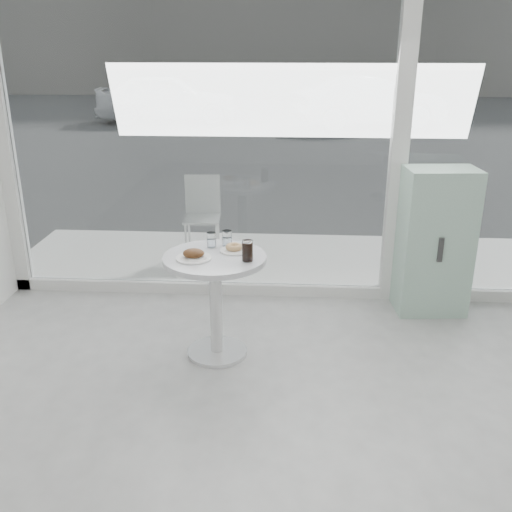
# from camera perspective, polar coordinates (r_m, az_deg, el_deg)

# --- Properties ---
(room_shell) EXTENTS (6.00, 6.00, 6.00)m
(room_shell) POSITION_cam_1_polar(r_m,az_deg,el_deg) (1.23, 2.64, 9.14)
(room_shell) COLOR white
(room_shell) RESTS_ON ground
(storefront) EXTENTS (5.00, 0.14, 3.00)m
(storefront) POSITION_cam_1_polar(r_m,az_deg,el_deg) (4.79, 4.42, 15.19)
(storefront) COLOR silver
(storefront) RESTS_ON ground
(main_table) EXTENTS (0.72, 0.72, 0.77)m
(main_table) POSITION_cam_1_polar(r_m,az_deg,el_deg) (4.03, -4.08, -2.90)
(main_table) COLOR silver
(main_table) RESTS_ON ground
(patio_deck) EXTENTS (5.60, 1.60, 0.05)m
(patio_deck) POSITION_cam_1_polar(r_m,az_deg,el_deg) (5.96, 3.20, -0.43)
(patio_deck) COLOR silver
(patio_deck) RESTS_ON ground
(street) EXTENTS (40.00, 24.00, 0.00)m
(street) POSITION_cam_1_polar(r_m,az_deg,el_deg) (17.90, 3.65, 13.54)
(street) COLOR #383838
(street) RESTS_ON ground
(mint_cabinet) EXTENTS (0.59, 0.42, 1.23)m
(mint_cabinet) POSITION_cam_1_polar(r_m,az_deg,el_deg) (4.93, 17.44, 1.36)
(mint_cabinet) COLOR #89AF9B
(mint_cabinet) RESTS_ON ground
(patio_chair) EXTENTS (0.39, 0.39, 0.84)m
(patio_chair) POSITION_cam_1_polar(r_m,az_deg,el_deg) (5.91, -5.38, 4.47)
(patio_chair) COLOR silver
(patio_chair) RESTS_ON patio_deck
(car_white) EXTENTS (4.20, 2.14, 1.37)m
(car_white) POSITION_cam_1_polar(r_m,az_deg,el_deg) (17.18, -8.81, 15.36)
(car_white) COLOR white
(car_white) RESTS_ON street
(car_silver) EXTENTS (4.28, 2.49, 1.33)m
(car_silver) POSITION_cam_1_polar(r_m,az_deg,el_deg) (16.25, 11.26, 14.87)
(car_silver) COLOR #B1B3B9
(car_silver) RESTS_ON street
(plate_fritter) EXTENTS (0.24, 0.24, 0.07)m
(plate_fritter) POSITION_cam_1_polar(r_m,az_deg,el_deg) (3.90, -6.21, 0.10)
(plate_fritter) COLOR white
(plate_fritter) RESTS_ON main_table
(plate_donut) EXTENTS (0.20, 0.20, 0.05)m
(plate_donut) POSITION_cam_1_polar(r_m,az_deg,el_deg) (4.02, -2.20, 0.75)
(plate_donut) COLOR white
(plate_donut) RESTS_ON main_table
(water_tumbler_a) EXTENTS (0.07, 0.07, 0.11)m
(water_tumbler_a) POSITION_cam_1_polar(r_m,az_deg,el_deg) (4.11, -4.48, 1.55)
(water_tumbler_a) COLOR white
(water_tumbler_a) RESTS_ON main_table
(water_tumbler_b) EXTENTS (0.07, 0.07, 0.11)m
(water_tumbler_b) POSITION_cam_1_polar(r_m,az_deg,el_deg) (4.13, -2.90, 1.70)
(water_tumbler_b) COLOR white
(water_tumbler_b) RESTS_ON main_table
(cola_glass) EXTENTS (0.08, 0.08, 0.14)m
(cola_glass) POSITION_cam_1_polar(r_m,az_deg,el_deg) (3.83, -0.86, 0.49)
(cola_glass) COLOR white
(cola_glass) RESTS_ON main_table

